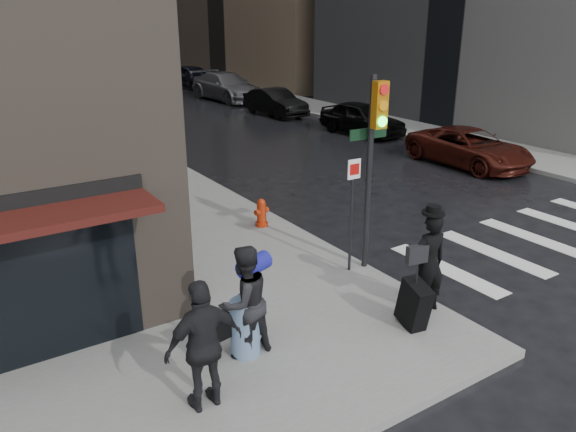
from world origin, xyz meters
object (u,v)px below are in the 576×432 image
at_px(parked_car_1, 362,118).
at_px(parked_car_2, 275,102).
at_px(parked_car_6, 137,65).
at_px(traffic_light, 372,149).
at_px(fire_hydrant, 262,214).
at_px(man_greycoat, 204,345).
at_px(parked_car_0, 469,147).
at_px(parked_car_4, 193,77).
at_px(parked_car_3, 227,86).
at_px(man_jeans, 243,302).
at_px(man_overcoat, 426,270).
at_px(parked_car_5, 154,70).

relative_size(parked_car_1, parked_car_2, 1.02).
xyz_separation_m(parked_car_1, parked_car_6, (0.42, 31.32, -0.03)).
height_order(traffic_light, fire_hydrant, traffic_light).
bearing_deg(man_greycoat, traffic_light, -155.49).
distance_m(parked_car_0, parked_car_4, 25.06).
bearing_deg(parked_car_3, parked_car_2, -98.08).
height_order(fire_hydrant, parked_car_6, parked_car_6).
relative_size(fire_hydrant, parked_car_1, 0.17).
xyz_separation_m(parked_car_1, parked_car_4, (0.22, 18.79, 0.08)).
xyz_separation_m(man_jeans, parked_car_0, (12.76, 6.18, -0.42)).
height_order(man_jeans, parked_car_2, man_jeans).
bearing_deg(parked_car_6, man_jeans, -106.96).
distance_m(parked_car_4, parked_car_6, 12.53).
height_order(man_overcoat, parked_car_4, man_overcoat).
bearing_deg(parked_car_2, parked_car_6, 84.84).
bearing_deg(man_jeans, man_greycoat, 28.44).
relative_size(parked_car_3, parked_car_5, 1.25).
xyz_separation_m(man_greycoat, parked_car_2, (13.36, 19.52, -0.41)).
bearing_deg(fire_hydrant, traffic_light, -79.92).
bearing_deg(traffic_light, parked_car_1, 52.94).
height_order(man_greycoat, traffic_light, traffic_light).
bearing_deg(parked_car_6, man_greycoat, -107.90).
bearing_deg(parked_car_0, parked_car_4, 90.03).
bearing_deg(fire_hydrant, parked_car_6, 75.22).
bearing_deg(parked_car_3, parked_car_0, -94.60).
xyz_separation_m(parked_car_5, parked_car_6, (0.74, 6.26, -0.06)).
relative_size(parked_car_2, parked_car_4, 0.89).
height_order(parked_car_3, parked_car_6, parked_car_3).
bearing_deg(fire_hydrant, man_jeans, -123.54).
relative_size(man_jeans, parked_car_4, 0.39).
bearing_deg(man_overcoat, parked_car_1, -115.60).
distance_m(man_greycoat, parked_car_1, 19.33).
bearing_deg(parked_car_2, parked_car_5, 86.24).
xyz_separation_m(man_overcoat, traffic_light, (0.39, 2.02, 1.74)).
height_order(parked_car_2, parked_car_4, parked_car_4).
relative_size(man_overcoat, man_greycoat, 1.07).
distance_m(man_greycoat, parked_car_4, 35.08).
bearing_deg(parked_car_0, man_overcoat, -142.92).
xyz_separation_m(parked_car_0, parked_car_6, (0.67, 37.58, 0.04)).
bearing_deg(parked_car_4, man_jeans, -118.82).
bearing_deg(parked_car_0, man_jeans, -153.02).
height_order(traffic_light, parked_car_5, traffic_light).
bearing_deg(parked_car_4, parked_car_0, -96.95).
xyz_separation_m(man_overcoat, parked_car_6, (10.09, 44.41, -0.32)).
bearing_deg(parked_car_3, parked_car_1, -93.28).
relative_size(man_overcoat, parked_car_1, 0.48).
bearing_deg(parked_car_4, man_greycoat, -119.89).
distance_m(fire_hydrant, parked_car_5, 34.14).
distance_m(parked_car_3, parked_car_4, 6.29).
distance_m(parked_car_1, parked_car_6, 31.32).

